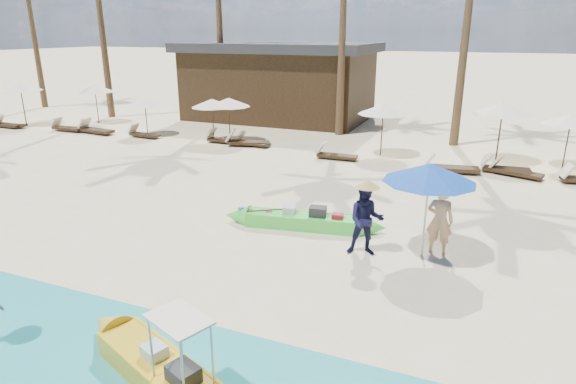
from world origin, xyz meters
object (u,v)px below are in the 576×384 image
at_px(yellow_canoe, 176,384).
at_px(tourist, 440,220).
at_px(blue_umbrella, 430,173).
at_px(green_canoe, 303,220).

relative_size(yellow_canoe, tourist, 3.11).
bearing_deg(blue_umbrella, green_canoe, 170.72).
xyz_separation_m(green_canoe, tourist, (3.43, -0.23, 0.61)).
height_order(green_canoe, blue_umbrella, blue_umbrella).
bearing_deg(yellow_canoe, blue_umbrella, 88.10).
relative_size(yellow_canoe, blue_umbrella, 2.31).
bearing_deg(tourist, yellow_canoe, 68.28).
bearing_deg(blue_umbrella, tourist, 43.07).
height_order(tourist, blue_umbrella, blue_umbrella).
relative_size(green_canoe, blue_umbrella, 2.18).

